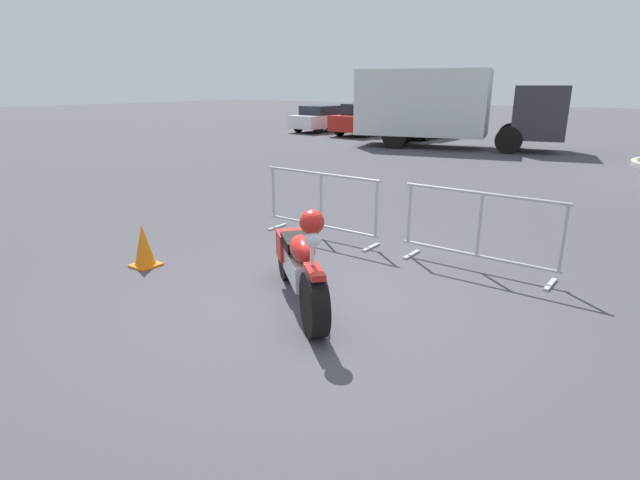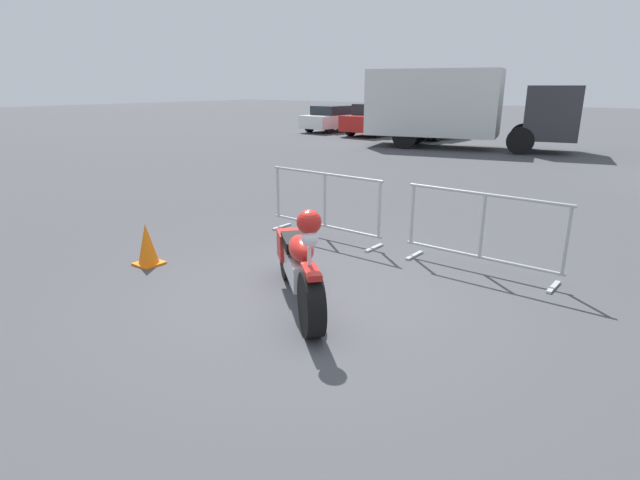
{
  "view_description": "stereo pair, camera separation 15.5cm",
  "coord_description": "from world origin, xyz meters",
  "px_view_note": "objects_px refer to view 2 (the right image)",
  "views": [
    {
      "loc": [
        3.16,
        -4.22,
        2.39
      ],
      "look_at": [
        -0.09,
        0.34,
        0.65
      ],
      "focal_mm": 28.0,
      "sensor_mm": 36.0,
      "label": 1
    },
    {
      "loc": [
        3.28,
        -4.13,
        2.39
      ],
      "look_at": [
        -0.09,
        0.34,
        0.65
      ],
      "focal_mm": 28.0,
      "sensor_mm": 36.0,
      "label": 2
    }
  ],
  "objects_px": {
    "parked_car_white": "(334,118)",
    "parked_car_green": "(437,123)",
    "motorcycle": "(299,263)",
    "parked_car_red": "(380,119)",
    "box_truck": "(457,105)",
    "crowd_barrier_far": "(482,232)",
    "traffic_cone": "(147,245)",
    "crowd_barrier_near": "(325,205)"
  },
  "relations": [
    {
      "from": "box_truck",
      "to": "parked_car_green",
      "type": "distance_m",
      "value": 3.96
    },
    {
      "from": "motorcycle",
      "to": "traffic_cone",
      "type": "xyz_separation_m",
      "value": [
        -2.47,
        -0.28,
        -0.19
      ]
    },
    {
      "from": "parked_car_red",
      "to": "traffic_cone",
      "type": "relative_size",
      "value": 7.73
    },
    {
      "from": "crowd_barrier_near",
      "to": "parked_car_red",
      "type": "bearing_deg",
      "value": 117.67
    },
    {
      "from": "parked_car_white",
      "to": "parked_car_red",
      "type": "bearing_deg",
      "value": -91.01
    },
    {
      "from": "box_truck",
      "to": "parked_car_green",
      "type": "height_order",
      "value": "box_truck"
    },
    {
      "from": "motorcycle",
      "to": "parked_car_red",
      "type": "xyz_separation_m",
      "value": [
        -9.59,
        18.06,
        0.29
      ]
    },
    {
      "from": "motorcycle",
      "to": "traffic_cone",
      "type": "bearing_deg",
      "value": -131.9
    },
    {
      "from": "motorcycle",
      "to": "parked_car_green",
      "type": "xyz_separation_m",
      "value": [
        -6.62,
        18.26,
        0.23
      ]
    },
    {
      "from": "motorcycle",
      "to": "parked_car_red",
      "type": "bearing_deg",
      "value": 159.49
    },
    {
      "from": "crowd_barrier_near",
      "to": "box_truck",
      "type": "relative_size",
      "value": 0.27
    },
    {
      "from": "traffic_cone",
      "to": "box_truck",
      "type": "bearing_deg",
      "value": 97.29
    },
    {
      "from": "box_truck",
      "to": "motorcycle",
      "type": "bearing_deg",
      "value": -87.17
    },
    {
      "from": "crowd_barrier_near",
      "to": "parked_car_red",
      "type": "distance_m",
      "value": 17.88
    },
    {
      "from": "parked_car_red",
      "to": "motorcycle",
      "type": "bearing_deg",
      "value": -148.55
    },
    {
      "from": "motorcycle",
      "to": "crowd_barrier_near",
      "type": "xyz_separation_m",
      "value": [
        -1.28,
        2.23,
        0.07
      ]
    },
    {
      "from": "parked_car_green",
      "to": "traffic_cone",
      "type": "relative_size",
      "value": 7.2
    },
    {
      "from": "crowd_barrier_far",
      "to": "parked_car_green",
      "type": "xyz_separation_m",
      "value": [
        -7.9,
        16.04,
        0.16
      ]
    },
    {
      "from": "parked_car_red",
      "to": "traffic_cone",
      "type": "height_order",
      "value": "parked_car_red"
    },
    {
      "from": "parked_car_white",
      "to": "parked_car_green",
      "type": "bearing_deg",
      "value": -86.77
    },
    {
      "from": "crowd_barrier_far",
      "to": "traffic_cone",
      "type": "distance_m",
      "value": 4.53
    },
    {
      "from": "crowd_barrier_near",
      "to": "box_truck",
      "type": "xyz_separation_m",
      "value": [
        -3.16,
        12.86,
        1.08
      ]
    },
    {
      "from": "crowd_barrier_near",
      "to": "crowd_barrier_far",
      "type": "height_order",
      "value": "same"
    },
    {
      "from": "crowd_barrier_far",
      "to": "motorcycle",
      "type": "bearing_deg",
      "value": -119.95
    },
    {
      "from": "motorcycle",
      "to": "parked_car_white",
      "type": "relative_size",
      "value": 0.44
    },
    {
      "from": "motorcycle",
      "to": "crowd_barrier_far",
      "type": "distance_m",
      "value": 2.57
    },
    {
      "from": "box_truck",
      "to": "crowd_barrier_far",
      "type": "bearing_deg",
      "value": -79.57
    },
    {
      "from": "crowd_barrier_far",
      "to": "traffic_cone",
      "type": "xyz_separation_m",
      "value": [
        -3.75,
        -2.51,
        -0.26
      ]
    },
    {
      "from": "crowd_barrier_far",
      "to": "box_truck",
      "type": "height_order",
      "value": "box_truck"
    },
    {
      "from": "box_truck",
      "to": "parked_car_red",
      "type": "height_order",
      "value": "box_truck"
    },
    {
      "from": "box_truck",
      "to": "traffic_cone",
      "type": "xyz_separation_m",
      "value": [
        1.97,
        -15.37,
        -1.35
      ]
    },
    {
      "from": "motorcycle",
      "to": "crowd_barrier_near",
      "type": "distance_m",
      "value": 2.57
    },
    {
      "from": "parked_car_green",
      "to": "traffic_cone",
      "type": "xyz_separation_m",
      "value": [
        4.15,
        -18.55,
        -0.43
      ]
    },
    {
      "from": "parked_car_white",
      "to": "parked_car_red",
      "type": "xyz_separation_m",
      "value": [
        2.97,
        -0.23,
        0.08
      ]
    },
    {
      "from": "crowd_barrier_near",
      "to": "parked_car_white",
      "type": "height_order",
      "value": "parked_car_white"
    },
    {
      "from": "parked_car_white",
      "to": "crowd_barrier_near",
      "type": "bearing_deg",
      "value": -141.46
    },
    {
      "from": "parked_car_red",
      "to": "traffic_cone",
      "type": "distance_m",
      "value": 19.68
    },
    {
      "from": "motorcycle",
      "to": "crowd_barrier_far",
      "type": "xyz_separation_m",
      "value": [
        1.28,
        2.23,
        0.07
      ]
    },
    {
      "from": "crowd_barrier_near",
      "to": "parked_car_white",
      "type": "bearing_deg",
      "value": 125.05
    },
    {
      "from": "parked_car_white",
      "to": "box_truck",
      "type": "bearing_deg",
      "value": -108.05
    },
    {
      "from": "parked_car_white",
      "to": "traffic_cone",
      "type": "distance_m",
      "value": 21.14
    },
    {
      "from": "crowd_barrier_near",
      "to": "crowd_barrier_far",
      "type": "bearing_deg",
      "value": 0.0
    }
  ]
}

